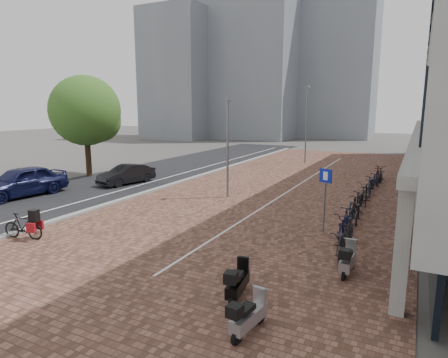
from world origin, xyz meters
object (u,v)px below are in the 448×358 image
at_px(car_dark, 127,174).
at_px(scooter_back, 249,315).
at_px(hero_bike, 23,226).
at_px(scooter_mid, 238,281).
at_px(parking_sign, 325,190).
at_px(car_navy, 21,182).
at_px(scooter_front, 347,259).

relative_size(car_dark, scooter_back, 2.81).
bearing_deg(hero_bike, scooter_mid, -106.15).
distance_m(hero_bike, parking_sign, 11.80).
xyz_separation_m(car_navy, scooter_back, (16.83, -6.60, -0.38)).
relative_size(car_navy, scooter_back, 3.64).
xyz_separation_m(scooter_front, scooter_back, (-1.42, -4.24, -0.02)).
distance_m(car_navy, parking_sign, 16.80).
height_order(hero_bike, scooter_front, hero_bike).
relative_size(scooter_back, parking_sign, 0.53).
relative_size(car_dark, parking_sign, 1.49).
xyz_separation_m(car_dark, hero_bike, (3.75, -10.24, -0.11)).
xyz_separation_m(scooter_mid, scooter_back, (0.89, -1.35, -0.03)).
distance_m(scooter_front, scooter_mid, 3.70).
height_order(car_navy, hero_bike, car_navy).
bearing_deg(hero_bike, scooter_back, -113.29).
bearing_deg(scooter_front, scooter_mid, -128.64).
relative_size(car_navy, scooter_mid, 3.44).
distance_m(car_dark, scooter_front, 17.31).
distance_m(hero_bike, scooter_front, 11.88).
distance_m(scooter_front, scooter_back, 4.47).
relative_size(scooter_mid, scooter_back, 1.06).
height_order(car_dark, hero_bike, car_dark).
distance_m(scooter_front, parking_sign, 4.11).
xyz_separation_m(car_dark, parking_sign, (13.88, -4.31, 1.14)).
height_order(scooter_mid, scooter_back, scooter_mid).
xyz_separation_m(car_navy, hero_bike, (6.61, -4.70, -0.33)).
xyz_separation_m(car_dark, scooter_mid, (13.08, -10.79, -0.14)).
relative_size(car_navy, scooter_front, 3.49).
relative_size(car_navy, hero_bike, 2.88).
bearing_deg(scooter_front, hero_bike, -168.61).
distance_m(car_dark, parking_sign, 14.58).
xyz_separation_m(scooter_mid, parking_sign, (0.79, 6.48, 1.28)).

